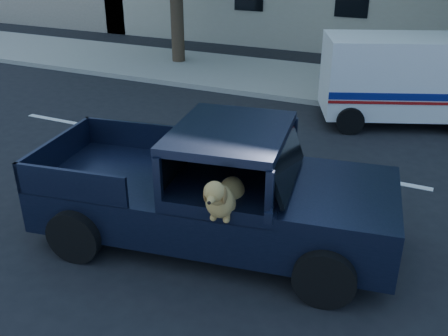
# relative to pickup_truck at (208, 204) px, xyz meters

# --- Properties ---
(ground) EXTENTS (120.00, 120.00, 0.00)m
(ground) POSITION_rel_pickup_truck_xyz_m (-1.84, -0.26, -0.62)
(ground) COLOR black
(ground) RESTS_ON ground
(far_sidewalk) EXTENTS (60.00, 4.00, 0.15)m
(far_sidewalk) POSITION_rel_pickup_truck_xyz_m (-1.84, 8.94, -0.54)
(far_sidewalk) COLOR gray
(far_sidewalk) RESTS_ON ground
(lane_stripes) EXTENTS (21.60, 0.14, 0.01)m
(lane_stripes) POSITION_rel_pickup_truck_xyz_m (0.16, 3.14, -0.61)
(lane_stripes) COLOR silver
(lane_stripes) RESTS_ON ground
(pickup_truck) EXTENTS (5.34, 2.90, 1.82)m
(pickup_truck) POSITION_rel_pickup_truck_xyz_m (0.00, 0.00, 0.00)
(pickup_truck) COLOR black
(pickup_truck) RESTS_ON ground
(mail_truck) EXTENTS (4.12, 3.01, 2.06)m
(mail_truck) POSITION_rel_pickup_truck_xyz_m (1.80, 6.54, 0.28)
(mail_truck) COLOR silver
(mail_truck) RESTS_ON ground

